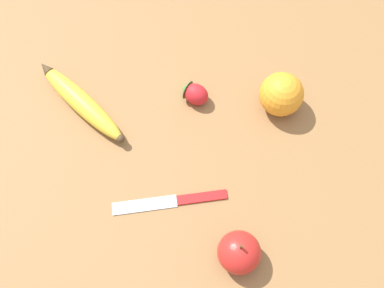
{
  "coord_description": "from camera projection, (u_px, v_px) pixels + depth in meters",
  "views": [
    {
      "loc": [
        -0.41,
        -0.18,
        0.73
      ],
      "look_at": [
        -0.07,
        -0.1,
        0.03
      ],
      "focal_mm": 42.0,
      "sensor_mm": 36.0,
      "label": 1
    }
  ],
  "objects": [
    {
      "name": "banana",
      "position": [
        81.0,
        102.0,
        0.83
      ],
      "size": [
        0.15,
        0.21,
        0.04
      ],
      "rotation": [
        0.0,
        0.0,
        1.04
      ],
      "color": "gold",
      "rests_on": "ground_plane"
    },
    {
      "name": "orange",
      "position": [
        281.0,
        94.0,
        0.81
      ],
      "size": [
        0.08,
        0.08,
        0.08
      ],
      "color": "orange",
      "rests_on": "ground_plane"
    },
    {
      "name": "ground_plane",
      "position": [
        148.0,
        105.0,
        0.85
      ],
      "size": [
        3.0,
        3.0,
        0.0
      ],
      "primitive_type": "plane",
      "color": "olive"
    },
    {
      "name": "apple",
      "position": [
        239.0,
        252.0,
        0.69
      ],
      "size": [
        0.07,
        0.07,
        0.07
      ],
      "color": "red",
      "rests_on": "ground_plane"
    },
    {
      "name": "paring_knife",
      "position": [
        174.0,
        201.0,
        0.76
      ],
      "size": [
        0.09,
        0.19,
        0.01
      ],
      "rotation": [
        0.0,
        0.0,
        0.38
      ],
      "color": "silver",
      "rests_on": "ground_plane"
    },
    {
      "name": "strawberry",
      "position": [
        194.0,
        93.0,
        0.84
      ],
      "size": [
        0.05,
        0.06,
        0.04
      ],
      "rotation": [
        0.0,
        0.0,
        1.25
      ],
      "color": "red",
      "rests_on": "ground_plane"
    }
  ]
}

